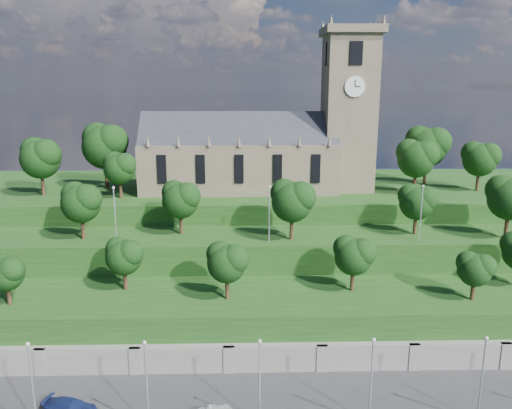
{
  "coord_description": "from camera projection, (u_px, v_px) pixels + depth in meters",
  "views": [
    {
      "loc": [
        -3.32,
        -36.96,
        31.96
      ],
      "look_at": [
        -1.62,
        30.0,
        16.13
      ],
      "focal_mm": 35.0,
      "sensor_mm": 36.0,
      "label": 1
    }
  ],
  "objects": [
    {
      "name": "retaining_wall",
      "position": [
        275.0,
        363.0,
        54.47
      ],
      "size": [
        160.0,
        2.1,
        5.0
      ],
      "color": "slate",
      "rests_on": "ground"
    },
    {
      "name": "embankment_lower",
      "position": [
        272.0,
        325.0,
        59.99
      ],
      "size": [
        160.0,
        12.0,
        8.0
      ],
      "primitive_type": "cube",
      "color": "#193E14",
      "rests_on": "ground"
    },
    {
      "name": "embankment_upper",
      "position": [
        268.0,
        276.0,
        70.23
      ],
      "size": [
        160.0,
        10.0,
        12.0
      ],
      "primitive_type": "cube",
      "color": "#193E14",
      "rests_on": "ground"
    },
    {
      "name": "hilltop",
      "position": [
        262.0,
        225.0,
        90.31
      ],
      "size": [
        160.0,
        32.0,
        15.0
      ],
      "primitive_type": "cube",
      "color": "#193E14",
      "rests_on": "ground"
    },
    {
      "name": "church",
      "position": [
        268.0,
        145.0,
        82.97
      ],
      "size": [
        38.6,
        12.35,
        27.6
      ],
      "color": "brown",
      "rests_on": "hilltop"
    },
    {
      "name": "trees_lower",
      "position": [
        297.0,
        258.0,
        58.37
      ],
      "size": [
        65.06,
        8.23,
        6.79
      ],
      "color": "#331F14",
      "rests_on": "embankment_lower"
    },
    {
      "name": "trees_upper",
      "position": [
        307.0,
        199.0,
        66.78
      ],
      "size": [
        63.15,
        8.37,
        8.53
      ],
      "color": "#331F14",
      "rests_on": "embankment_upper"
    },
    {
      "name": "trees_hilltop",
      "position": [
        258.0,
        151.0,
        82.73
      ],
      "size": [
        77.6,
        15.88,
        11.09
      ],
      "color": "#331F14",
      "rests_on": "hilltop"
    },
    {
      "name": "lamp_posts_promenade",
      "position": [
        260.0,
        377.0,
        44.19
      ],
      "size": [
        60.36,
        0.36,
        8.57
      ],
      "color": "#B2B2B7",
      "rests_on": "promenade"
    },
    {
      "name": "lamp_posts_upper",
      "position": [
        269.0,
        210.0,
        64.92
      ],
      "size": [
        40.36,
        0.36,
        7.58
      ],
      "color": "#B2B2B7",
      "rests_on": "embankment_upper"
    },
    {
      "name": "car_right",
      "position": [
        71.0,
        408.0,
        46.55
      ],
      "size": [
        5.5,
        3.33,
        1.49
      ],
      "primitive_type": "imported",
      "rotation": [
        0.0,
        0.0,
        1.31
      ],
      "color": "navy",
      "rests_on": "promenade"
    }
  ]
}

